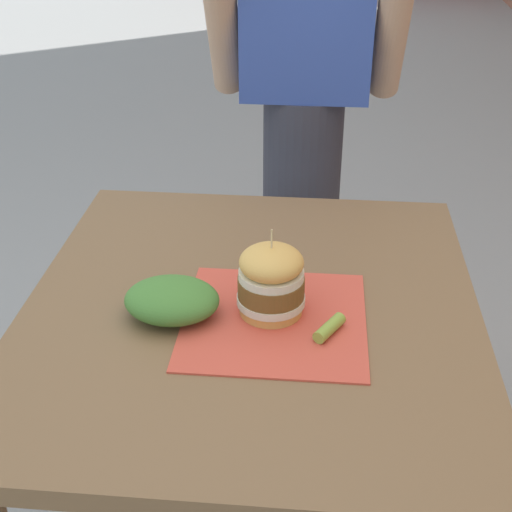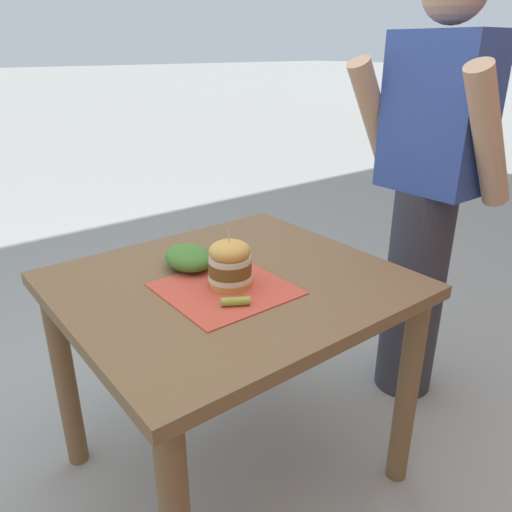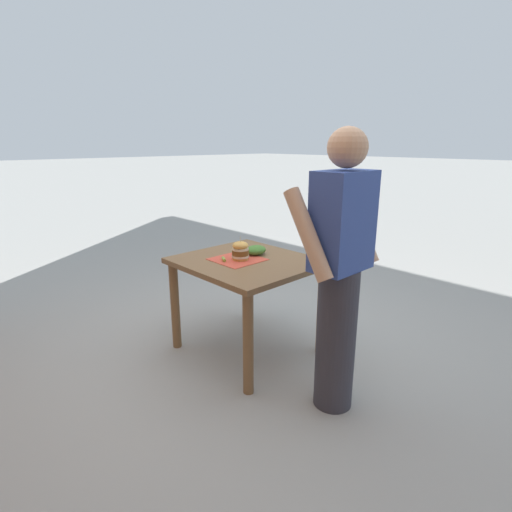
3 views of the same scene
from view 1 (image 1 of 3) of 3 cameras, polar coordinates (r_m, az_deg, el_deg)
The scene contains 6 objects.
patio_table at distance 1.47m, azimuth -0.36°, elevation -7.95°, with size 0.89×0.98×0.75m.
serving_paper at distance 1.35m, azimuth 1.48°, elevation -5.11°, with size 0.34×0.34×0.00m, color #D64C38.
sandwich at distance 1.33m, azimuth 1.22°, elevation -1.95°, with size 0.13×0.13×0.18m.
pickle_spear at distance 1.31m, azimuth 5.89°, elevation -5.74°, with size 0.02×0.02×0.08m, color #8EA83D.
side_salad at distance 1.35m, azimuth -6.75°, elevation -3.52°, with size 0.18×0.14×0.07m, color #477F33.
diner_across_table at distance 2.13m, azimuth 3.89°, elevation 12.41°, with size 0.55×0.35×1.69m.
Camera 1 is at (0.11, -1.15, 1.53)m, focal length 50.00 mm.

